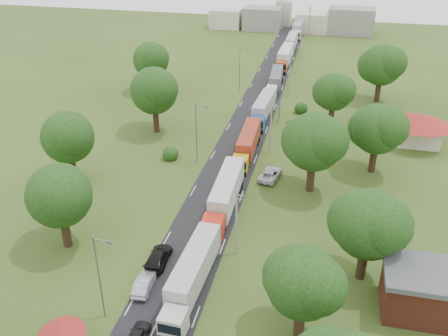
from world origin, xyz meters
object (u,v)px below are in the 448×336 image
(info_sign, at_px, (279,106))
(car_lane_mid, at_px, (144,283))
(truck_0, at_px, (192,275))
(guard_booth, at_px, (62,335))

(info_sign, relative_size, car_lane_mid, 0.87)
(info_sign, relative_size, truck_0, 0.27)
(guard_booth, relative_size, truck_0, 0.29)
(guard_booth, relative_size, info_sign, 1.07)
(car_lane_mid, bearing_deg, info_sign, -102.86)
(guard_booth, distance_m, info_sign, 61.27)
(truck_0, bearing_deg, guard_booth, -131.41)
(info_sign, height_order, truck_0, truck_0)
(guard_booth, distance_m, truck_0, 14.16)
(guard_booth, distance_m, car_lane_mid, 10.77)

